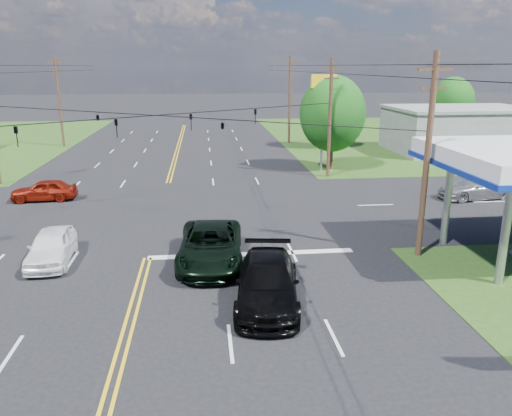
{
  "coord_description": "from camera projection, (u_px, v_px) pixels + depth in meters",
  "views": [
    {
      "loc": [
        2.79,
        -18.64,
        8.84
      ],
      "look_at": [
        5.42,
        6.0,
        1.77
      ],
      "focal_mm": 35.0,
      "sensor_mm": 36.0,
      "label": 1
    }
  ],
  "objects": [
    {
      "name": "ground",
      "position": [
        161.0,
        212.0,
        31.44
      ],
      "size": [
        280.0,
        280.0,
        0.0
      ],
      "primitive_type": "plane",
      "color": "black",
      "rests_on": "ground"
    },
    {
      "name": "tree_far_r",
      "position": [
        452.0,
        102.0,
        62.36
      ],
      "size": [
        5.32,
        5.32,
        7.63
      ],
      "color": "#452D1D",
      "rests_on": "ground"
    },
    {
      "name": "pickup_dkgreen",
      "position": [
        210.0,
        245.0,
        23.03
      ],
      "size": [
        3.23,
        6.39,
        1.73
      ],
      "primitive_type": "imported",
      "rotation": [
        0.0,
        0.0,
        -0.06
      ],
      "color": "black",
      "rests_on": "ground"
    },
    {
      "name": "power_lines",
      "position": [
        149.0,
        71.0,
        27.17
      ],
      "size": [
        26.04,
        100.0,
        0.64
      ],
      "color": "black",
      "rests_on": "ground"
    },
    {
      "name": "pole_ne",
      "position": [
        330.0,
        117.0,
        40.03
      ],
      "size": [
        1.6,
        0.28,
        9.5
      ],
      "color": "#452D1D",
      "rests_on": "ground"
    },
    {
      "name": "pole_right_far",
      "position": [
        290.0,
        99.0,
        58.13
      ],
      "size": [
        1.6,
        0.28,
        10.0
      ],
      "color": "#452D1D",
      "rests_on": "ground"
    },
    {
      "name": "tree_right_b",
      "position": [
        327.0,
        110.0,
        54.92
      ],
      "size": [
        4.94,
        4.94,
        7.09
      ],
      "color": "#452D1D",
      "rests_on": "ground"
    },
    {
      "name": "sedan_far",
      "position": [
        477.0,
        187.0,
        34.38
      ],
      "size": [
        5.58,
        2.74,
        1.56
      ],
      "primitive_type": "imported",
      "rotation": [
        0.0,
        0.0,
        -1.47
      ],
      "color": "#A3A4A8",
      "rests_on": "ground"
    },
    {
      "name": "pole_se",
      "position": [
        427.0,
        155.0,
        22.82
      ],
      "size": [
        1.6,
        0.28,
        9.5
      ],
      "color": "#452D1D",
      "rests_on": "ground"
    },
    {
      "name": "polesign_ne",
      "position": [
        323.0,
        96.0,
        41.92
      ],
      "size": [
        2.27,
        0.55,
        8.22
      ],
      "color": "#A5A5AA",
      "rests_on": "ground"
    },
    {
      "name": "sedan_red",
      "position": [
        44.0,
        190.0,
        33.87
      ],
      "size": [
        4.36,
        1.98,
        1.45
      ],
      "primitive_type": "imported",
      "rotation": [
        0.0,
        0.0,
        -1.51
      ],
      "color": "maroon",
      "rests_on": "ground"
    },
    {
      "name": "suv_black",
      "position": [
        267.0,
        283.0,
        19.12
      ],
      "size": [
        3.12,
        6.07,
        1.69
      ],
      "primitive_type": "imported",
      "rotation": [
        0.0,
        0.0,
        -0.13
      ],
      "color": "black",
      "rests_on": "ground"
    },
    {
      "name": "tree_right_a",
      "position": [
        333.0,
        114.0,
        43.01
      ],
      "size": [
        5.7,
        5.7,
        8.18
      ],
      "color": "#452D1D",
      "rests_on": "ground"
    },
    {
      "name": "pole_left_far",
      "position": [
        59.0,
        100.0,
        55.47
      ],
      "size": [
        1.6,
        0.28,
        10.0
      ],
      "color": "#452D1D",
      "rests_on": "ground"
    },
    {
      "name": "retail_ne",
      "position": [
        459.0,
        131.0,
        53.03
      ],
      "size": [
        14.0,
        10.0,
        4.4
      ],
      "primitive_type": "cube",
      "color": "slate",
      "rests_on": "ground"
    },
    {
      "name": "span_wire_signals",
      "position": [
        155.0,
        115.0,
        29.8
      ],
      "size": [
        26.0,
        18.0,
        1.13
      ],
      "color": "black",
      "rests_on": "ground"
    },
    {
      "name": "pickup_white",
      "position": [
        51.0,
        247.0,
        23.13
      ],
      "size": [
        2.12,
        4.63,
        1.54
      ],
      "primitive_type": "imported",
      "rotation": [
        0.0,
        0.0,
        0.07
      ],
      "color": "white",
      "rests_on": "ground"
    },
    {
      "name": "grass_ne",
      "position": [
        448.0,
        136.0,
        65.62
      ],
      "size": [
        46.0,
        48.0,
        0.03
      ],
      "primitive_type": "cube",
      "color": "#234616",
      "rests_on": "ground"
    },
    {
      "name": "stop_bar",
      "position": [
        252.0,
        254.0,
        24.3
      ],
      "size": [
        10.0,
        0.5,
        0.02
      ],
      "primitive_type": "cube",
      "color": "silver",
      "rests_on": "ground"
    }
  ]
}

